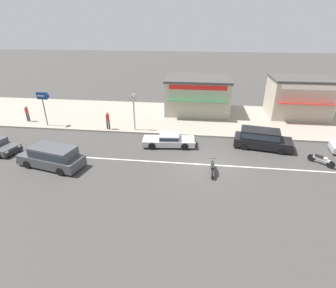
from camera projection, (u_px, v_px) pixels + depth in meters
ground_plane at (209, 165)px, 19.35m from camera, size 160.00×160.00×0.00m
lane_centre_stripe at (209, 165)px, 19.35m from camera, size 50.40×0.14×0.01m
kerb_strip at (207, 118)px, 28.42m from camera, size 68.00×10.00×0.15m
sedan_silver_0 at (169, 140)px, 22.11m from camera, size 4.58×2.03×1.06m
minivan_dark_grey_3 at (52, 156)px, 18.81m from camera, size 5.11×2.79×1.56m
minivan_black_4 at (261, 138)px, 21.68m from camera, size 4.91×2.63×1.56m
motorcycle_1 at (212, 167)px, 18.17m from camera, size 0.56×1.97×0.80m
motorcycle_2 at (322, 160)px, 19.20m from camera, size 1.46×1.42×0.80m
street_clock at (134, 103)px, 24.16m from camera, size 0.65×0.22×3.49m
arrow_signboard at (47, 98)px, 25.02m from camera, size 1.35×0.75×3.39m
pedestrian_near_clock at (27, 112)px, 26.93m from camera, size 0.34×0.34×1.68m
pedestrian_by_shop at (108, 119)px, 24.95m from camera, size 0.34×0.34×1.69m
shopfront_corner_warung at (298, 97)px, 28.16m from camera, size 6.15×5.24×4.15m
shopfront_mid_block at (198, 94)px, 29.65m from camera, size 7.09×6.25×3.89m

